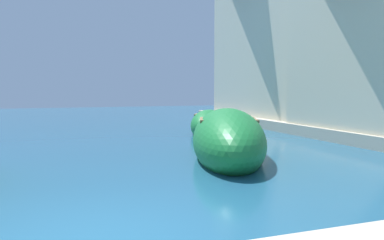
{
  "coord_description": "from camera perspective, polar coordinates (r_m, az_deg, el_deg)",
  "views": [
    {
      "loc": [
        -0.64,
        -5.78,
        2.18
      ],
      "look_at": [
        4.83,
        9.25,
        0.88
      ],
      "focal_mm": 37.02,
      "sensor_mm": 36.0,
      "label": 1
    }
  ],
  "objects": [
    {
      "name": "quay_promenade",
      "position": [
        7.59,
        22.07,
        -10.42
      ],
      "size": [
        44.0,
        32.0,
        0.5
      ],
      "color": "#BCB29E",
      "rests_on": "ground"
    },
    {
      "name": "ground",
      "position": [
        6.21,
        -13.31,
        -16.01
      ],
      "size": [
        80.0,
        80.0,
        0.0
      ],
      "primitive_type": "plane",
      "color": "#1E5170"
    },
    {
      "name": "moored_boat_0",
      "position": [
        19.26,
        2.37,
        -0.65
      ],
      "size": [
        3.52,
        4.62,
        1.46
      ],
      "rotation": [
        0.0,
        0.0,
        1.07
      ],
      "color": "#197233",
      "rests_on": "ground"
    },
    {
      "name": "moored_boat_4",
      "position": [
        12.48,
        5.22,
        -2.87
      ],
      "size": [
        4.39,
        6.81,
        1.99
      ],
      "rotation": [
        0.0,
        0.0,
        1.2
      ],
      "color": "#197233",
      "rests_on": "ground"
    },
    {
      "name": "waterfront_building_annex",
      "position": [
        25.4,
        12.84,
        10.77
      ],
      "size": [
        5.48,
        9.63,
        8.78
      ],
      "color": "beige",
      "rests_on": "quay_promenade"
    }
  ]
}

